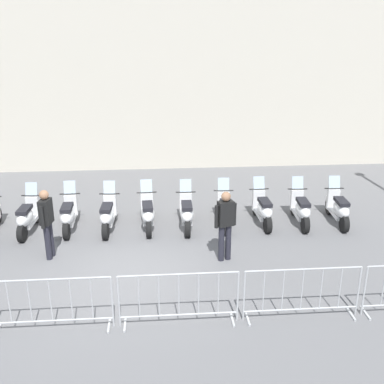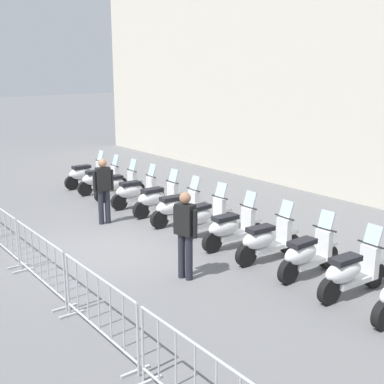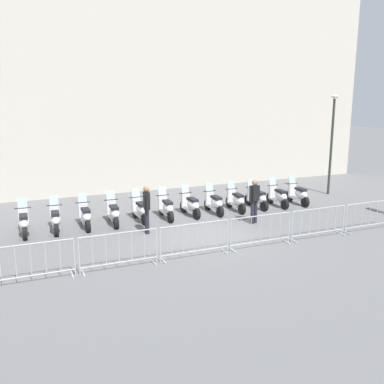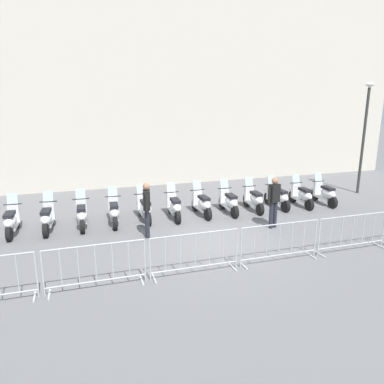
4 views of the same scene
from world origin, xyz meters
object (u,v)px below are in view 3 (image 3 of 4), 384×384
(motorcycle_0, at_px, (24,223))
(motorcycle_10, at_px, (278,197))
(barrier_segment_2, at_px, (195,240))
(street_lamp, at_px, (332,134))
(motorcycle_3, at_px, (114,213))
(motorcycle_6, at_px, (191,205))
(barrier_segment_1, at_px, (119,251))
(motorcycle_4, at_px, (140,210))
(motorcycle_1, at_px, (55,220))
(officer_mid_plaza, at_px, (147,207))
(barrier_segment_5, at_px, (369,216))
(motorcycle_7, at_px, (215,203))
(barrier_segment_0, at_px, (31,263))
(barrier_segment_4, at_px, (318,223))
(officer_by_barriers, at_px, (254,199))
(motorcycle_11, at_px, (298,195))
(barrier_segment_3, at_px, (261,231))
(motorcycle_8, at_px, (236,201))
(motorcycle_9, at_px, (257,198))
(motorcycle_5, at_px, (166,208))
(motorcycle_2, at_px, (85,216))

(motorcycle_0, distance_m, motorcycle_10, 10.66)
(barrier_segment_2, xyz_separation_m, street_lamp, (10.65, 3.58, 2.54))
(motorcycle_3, distance_m, motorcycle_6, 3.21)
(motorcycle_6, distance_m, barrier_segment_1, 5.92)
(motorcycle_4, bearing_deg, street_lamp, -4.54)
(motorcycle_1, bearing_deg, officer_mid_plaza, -36.02)
(barrier_segment_5, bearing_deg, motorcycle_0, 149.30)
(motorcycle_0, relative_size, motorcycle_7, 1.00)
(barrier_segment_0, height_order, barrier_segment_4, same)
(barrier_segment_5, distance_m, officer_by_barriers, 4.23)
(barrier_segment_0, distance_m, officer_by_barriers, 8.57)
(motorcycle_6, relative_size, street_lamp, 0.35)
(motorcycle_1, height_order, barrier_segment_1, motorcycle_1)
(motorcycle_3, bearing_deg, motorcycle_10, -10.89)
(motorcycle_11, height_order, officer_by_barriers, officer_by_barriers)
(barrier_segment_3, height_order, officer_by_barriers, officer_by_barriers)
(motorcycle_7, xyz_separation_m, barrier_segment_3, (-1.21, -4.12, 0.07))
(barrier_segment_4, bearing_deg, motorcycle_8, 90.44)
(motorcycle_0, distance_m, officer_by_barriers, 8.48)
(barrier_segment_1, xyz_separation_m, barrier_segment_3, (4.59, -0.85, 0.00))
(motorcycle_3, xyz_separation_m, barrier_segment_4, (5.28, -5.39, 0.07))
(motorcycle_8, bearing_deg, motorcycle_9, -8.29)
(motorcycle_10, relative_size, barrier_segment_1, 0.77)
(motorcycle_0, relative_size, motorcycle_11, 1.00)
(barrier_segment_3, height_order, street_lamp, street_lamp)
(motorcycle_11, height_order, street_lamp, street_lamp)
(motorcycle_7, distance_m, barrier_segment_1, 6.65)
(barrier_segment_4, bearing_deg, motorcycle_5, 122.65)
(motorcycle_8, height_order, barrier_segment_2, motorcycle_8)
(motorcycle_6, bearing_deg, motorcycle_9, -10.07)
(motorcycle_6, distance_m, barrier_segment_3, 4.38)
(barrier_segment_1, bearing_deg, officer_by_barriers, 11.78)
(motorcycle_0, height_order, motorcycle_9, same)
(motorcycle_3, relative_size, motorcycle_5, 1.00)
(barrier_segment_1, distance_m, officer_mid_plaza, 3.35)
(motorcycle_7, xyz_separation_m, barrier_segment_1, (-5.79, -3.27, 0.07))
(motorcycle_5, height_order, barrier_segment_4, motorcycle_5)
(officer_by_barriers, bearing_deg, motorcycle_5, 136.54)
(barrier_segment_3, bearing_deg, motorcycle_2, 128.06)
(motorcycle_0, distance_m, barrier_segment_2, 6.37)
(motorcycle_6, relative_size, barrier_segment_2, 0.78)
(barrier_segment_4, bearing_deg, motorcycle_2, 138.61)
(street_lamp, bearing_deg, motorcycle_8, -179.70)
(motorcycle_3, xyz_separation_m, barrier_segment_5, (7.57, -5.81, 0.07))
(motorcycle_7, xyz_separation_m, motorcycle_8, (1.05, -0.15, 0.00))
(barrier_segment_3, bearing_deg, barrier_segment_2, 169.48)
(motorcycle_3, distance_m, motorcycle_7, 4.27)
(officer_mid_plaza, height_order, officer_by_barriers, same)
(motorcycle_6, relative_size, barrier_segment_1, 0.78)
(barrier_segment_0, xyz_separation_m, street_lamp, (15.24, 2.73, 2.54))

